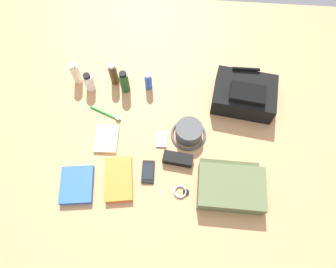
# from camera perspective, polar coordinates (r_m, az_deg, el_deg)

# --- Properties ---
(ground_plane) EXTENTS (2.64, 2.02, 0.02)m
(ground_plane) POSITION_cam_1_polar(r_m,az_deg,el_deg) (1.48, 0.00, -0.89)
(ground_plane) COLOR tan
(ground_plane) RESTS_ON ground
(backpack) EXTENTS (0.34, 0.27, 0.14)m
(backpack) POSITION_cam_1_polar(r_m,az_deg,el_deg) (1.57, 14.54, 7.42)
(backpack) COLOR black
(backpack) RESTS_ON ground_plane
(toiletry_pouch) EXTENTS (0.30, 0.25, 0.08)m
(toiletry_pouch) POSITION_cam_1_polar(r_m,az_deg,el_deg) (1.37, 12.08, -10.05)
(toiletry_pouch) COLOR #56603D
(toiletry_pouch) RESTS_ON ground_plane
(bucket_hat) EXTENTS (0.18, 0.18, 0.08)m
(bucket_hat) POSITION_cam_1_polar(r_m,az_deg,el_deg) (1.45, 4.05, 0.37)
(bucket_hat) COLOR #4C4C4C
(bucket_hat) RESTS_ON ground_plane
(lotion_bottle) EXTENTS (0.05, 0.05, 0.14)m
(lotion_bottle) POSITION_cam_1_polar(r_m,az_deg,el_deg) (1.67, -17.44, 11.13)
(lotion_bottle) COLOR beige
(lotion_bottle) RESTS_ON ground_plane
(toothpaste_tube) EXTENTS (0.05, 0.05, 0.11)m
(toothpaste_tube) POSITION_cam_1_polar(r_m,az_deg,el_deg) (1.63, -15.06, 9.68)
(toothpaste_tube) COLOR white
(toothpaste_tube) RESTS_ON ground_plane
(cologne_bottle) EXTENTS (0.04, 0.04, 0.14)m
(cologne_bottle) POSITION_cam_1_polar(r_m,az_deg,el_deg) (1.62, -10.52, 11.34)
(cologne_bottle) COLOR #473319
(cologne_bottle) RESTS_ON ground_plane
(shampoo_bottle) EXTENTS (0.05, 0.05, 0.14)m
(shampoo_bottle) POSITION_cam_1_polar(r_m,az_deg,el_deg) (1.58, -8.45, 9.96)
(shampoo_bottle) COLOR #19471E
(shampoo_bottle) RESTS_ON ground_plane
(deodorant_spray) EXTENTS (0.04, 0.04, 0.11)m
(deodorant_spray) POSITION_cam_1_polar(r_m,az_deg,el_deg) (1.58, -3.83, 10.14)
(deodorant_spray) COLOR blue
(deodorant_spray) RESTS_ON ground_plane
(paperback_novel) EXTENTS (0.17, 0.19, 0.03)m
(paperback_novel) POSITION_cam_1_polar(r_m,az_deg,el_deg) (1.43, -17.23, -9.40)
(paperback_novel) COLOR blue
(paperback_novel) RESTS_ON ground_plane
(travel_guidebook) EXTENTS (0.15, 0.23, 0.03)m
(travel_guidebook) POSITION_cam_1_polar(r_m,az_deg,el_deg) (1.39, -9.51, -8.64)
(travel_guidebook) COLOR orange
(travel_guidebook) RESTS_ON ground_plane
(cell_phone) EXTENTS (0.06, 0.11, 0.01)m
(cell_phone) POSITION_cam_1_polar(r_m,az_deg,el_deg) (1.40, -3.87, -7.31)
(cell_phone) COLOR black
(cell_phone) RESTS_ON ground_plane
(media_player) EXTENTS (0.05, 0.09, 0.01)m
(media_player) POSITION_cam_1_polar(r_m,az_deg,el_deg) (1.46, -1.25, -1.07)
(media_player) COLOR #B7B7BC
(media_player) RESTS_ON ground_plane
(wristwatch) EXTENTS (0.07, 0.06, 0.01)m
(wristwatch) POSITION_cam_1_polar(r_m,az_deg,el_deg) (1.37, 2.52, -11.10)
(wristwatch) COLOR #99999E
(wristwatch) RESTS_ON ground_plane
(toothbrush) EXTENTS (0.17, 0.08, 0.02)m
(toothbrush) POSITION_cam_1_polar(r_m,az_deg,el_deg) (1.56, -11.74, 3.79)
(toothbrush) COLOR #198C33
(toothbrush) RESTS_ON ground_plane
(notepad) EXTENTS (0.12, 0.15, 0.02)m
(notepad) POSITION_cam_1_polar(r_m,az_deg,el_deg) (1.49, -11.81, -0.86)
(notepad) COLOR beige
(notepad) RESTS_ON ground_plane
(sunglasses_case) EXTENTS (0.15, 0.07, 0.04)m
(sunglasses_case) POSITION_cam_1_polar(r_m,az_deg,el_deg) (1.40, 1.90, -4.86)
(sunglasses_case) COLOR black
(sunglasses_case) RESTS_ON ground_plane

